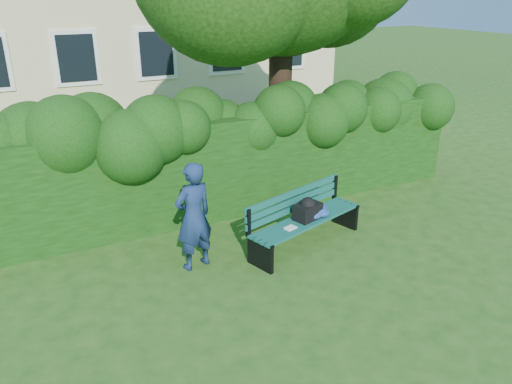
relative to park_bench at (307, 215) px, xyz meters
name	(u,v)px	position (x,y,z in m)	size (l,w,h in m)	color
ground	(274,263)	(-0.77, -0.32, -0.51)	(80.00, 80.00, 0.00)	#204A15
hedge	(217,165)	(-0.77, 1.88, 0.39)	(10.00, 1.00, 1.80)	black
park_bench	(307,215)	(0.00, 0.00, 0.00)	(2.23, 1.17, 0.89)	#0E4949
man_reading	(194,216)	(-1.86, 0.12, 0.31)	(0.60, 0.39, 1.65)	navy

